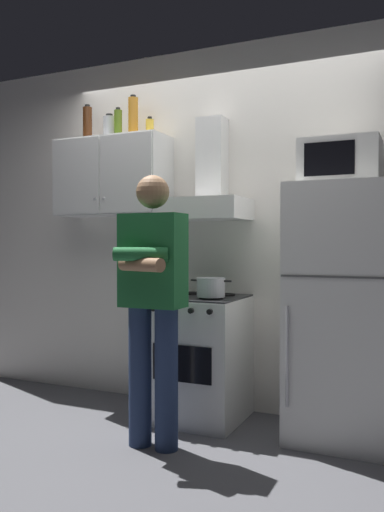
# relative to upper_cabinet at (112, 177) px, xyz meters

# --- Properties ---
(ground_plane) EXTENTS (7.00, 7.00, 0.00)m
(ground_plane) POSITION_rel_upper_cabinet_xyz_m (0.85, -0.37, -1.75)
(ground_plane) COLOR #4C4C51
(back_wall_tiled) EXTENTS (4.80, 0.10, 2.70)m
(back_wall_tiled) POSITION_rel_upper_cabinet_xyz_m (0.85, 0.23, -0.40)
(back_wall_tiled) COLOR silver
(back_wall_tiled) RESTS_ON ground_plane
(upper_cabinet) EXTENTS (0.90, 0.37, 0.60)m
(upper_cabinet) POSITION_rel_upper_cabinet_xyz_m (0.00, 0.00, 0.00)
(upper_cabinet) COLOR silver
(stove_oven) EXTENTS (0.60, 0.62, 0.87)m
(stove_oven) POSITION_rel_upper_cabinet_xyz_m (0.80, -0.13, -1.32)
(stove_oven) COLOR white
(stove_oven) RESTS_ON ground_plane
(range_hood) EXTENTS (0.60, 0.44, 0.75)m
(range_hood) POSITION_rel_upper_cabinet_xyz_m (0.80, 0.00, -0.15)
(range_hood) COLOR white
(refrigerator) EXTENTS (0.60, 0.62, 1.60)m
(refrigerator) POSITION_rel_upper_cabinet_xyz_m (1.75, -0.12, -0.95)
(refrigerator) COLOR white
(refrigerator) RESTS_ON ground_plane
(microwave) EXTENTS (0.48, 0.37, 0.28)m
(microwave) POSITION_rel_upper_cabinet_xyz_m (1.75, -0.11, -0.01)
(microwave) COLOR silver
(microwave) RESTS_ON refrigerator
(person_standing) EXTENTS (0.38, 0.33, 1.64)m
(person_standing) POSITION_rel_upper_cabinet_xyz_m (0.75, -0.73, -0.85)
(person_standing) COLOR navy
(person_standing) RESTS_ON ground_plane
(cooking_pot) EXTENTS (0.29, 0.19, 0.13)m
(cooking_pot) POSITION_rel_upper_cabinet_xyz_m (0.93, -0.24, -0.81)
(cooking_pot) COLOR #B7BABF
(cooking_pot) RESTS_ON stove_oven
(bottle_canister_steel) EXTENTS (0.10, 0.10, 0.19)m
(bottle_canister_steel) POSITION_rel_upper_cabinet_xyz_m (-0.03, 0.01, 0.39)
(bottle_canister_steel) COLOR #B2B5BA
(bottle_canister_steel) RESTS_ON upper_cabinet
(bottle_spice_jar) EXTENTS (0.06, 0.06, 0.14)m
(bottle_spice_jar) POSITION_rel_upper_cabinet_xyz_m (0.33, 0.01, 0.36)
(bottle_spice_jar) COLOR gold
(bottle_spice_jar) RESTS_ON upper_cabinet
(bottle_olive_oil) EXTENTS (0.06, 0.06, 0.23)m
(bottle_olive_oil) POSITION_rel_upper_cabinet_xyz_m (0.07, -0.02, 0.41)
(bottle_olive_oil) COLOR #4C6B19
(bottle_olive_oil) RESTS_ON upper_cabinet
(bottle_rum_dark) EXTENTS (0.07, 0.07, 0.28)m
(bottle_rum_dark) POSITION_rel_upper_cabinet_xyz_m (-0.23, -0.00, 0.44)
(bottle_rum_dark) COLOR #47230F
(bottle_rum_dark) RESTS_ON upper_cabinet
(bottle_liquor_amber) EXTENTS (0.08, 0.08, 0.32)m
(bottle_liquor_amber) POSITION_rel_upper_cabinet_xyz_m (0.18, 0.02, 0.45)
(bottle_liquor_amber) COLOR #B7721E
(bottle_liquor_amber) RESTS_ON upper_cabinet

